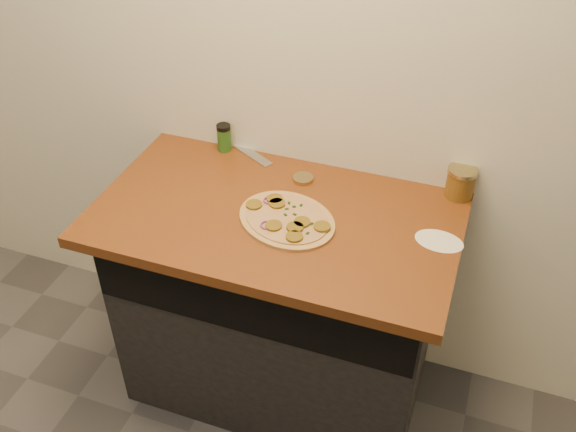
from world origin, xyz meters
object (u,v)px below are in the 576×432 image
at_px(pizza, 286,219).
at_px(salsa_jar, 461,182).
at_px(chefs_knife, 240,146).
at_px(spice_shaker, 224,137).

distance_m(pizza, salsa_jar, 0.60).
bearing_deg(salsa_jar, chefs_knife, 177.56).
relative_size(salsa_jar, spice_shaker, 1.03).
xyz_separation_m(pizza, chefs_knife, (-0.32, 0.36, -0.00)).
bearing_deg(pizza, chefs_knife, 130.98).
distance_m(chefs_knife, spice_shaker, 0.08).
height_order(salsa_jar, spice_shaker, salsa_jar).
height_order(pizza, spice_shaker, spice_shaker).
distance_m(chefs_knife, salsa_jar, 0.82).
height_order(chefs_knife, salsa_jar, salsa_jar).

